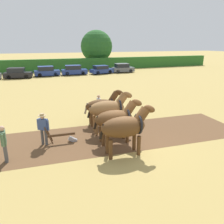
# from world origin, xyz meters

# --- Properties ---
(ground_plane) EXTENTS (240.00, 240.00, 0.00)m
(ground_plane) POSITION_xyz_m (0.00, 0.00, 0.00)
(ground_plane) COLOR #A88E4C
(plowed_furrow_strip) EXTENTS (22.31, 5.83, 0.01)m
(plowed_furrow_strip) POSITION_xyz_m (-3.87, 1.85, 0.00)
(plowed_furrow_strip) COLOR brown
(plowed_furrow_strip) RESTS_ON ground
(hedgerow) EXTENTS (70.15, 1.21, 2.28)m
(hedgerow) POSITION_xyz_m (0.00, 33.37, 1.14)
(hedgerow) COLOR #286023
(hedgerow) RESTS_ON ground
(tree_center) EXTENTS (6.56, 6.56, 7.69)m
(tree_center) POSITION_xyz_m (9.65, 36.48, 4.41)
(tree_center) COLOR brown
(tree_center) RESTS_ON ground
(draft_horse_lead_left) EXTENTS (2.76, 1.17, 2.39)m
(draft_horse_lead_left) POSITION_xyz_m (-0.62, -0.51, 1.37)
(draft_horse_lead_left) COLOR #513319
(draft_horse_lead_left) RESTS_ON ground
(draft_horse_lead_right) EXTENTS (2.69, 1.13, 2.33)m
(draft_horse_lead_right) POSITION_xyz_m (-0.51, 0.89, 1.29)
(draft_horse_lead_right) COLOR #513319
(draft_horse_lead_right) RESTS_ON ground
(draft_horse_trail_left) EXTENTS (2.75, 1.13, 2.44)m
(draft_horse_trail_left) POSITION_xyz_m (-0.41, 2.30, 1.43)
(draft_horse_trail_left) COLOR brown
(draft_horse_trail_left) RESTS_ON ground
(draft_horse_trail_right) EXTENTS (2.67, 1.00, 2.27)m
(draft_horse_trail_right) POSITION_xyz_m (-0.29, 3.70, 1.23)
(draft_horse_trail_right) COLOR #513319
(draft_horse_trail_right) RESTS_ON ground
(plow) EXTENTS (1.66, 0.49, 1.13)m
(plow) POSITION_xyz_m (-3.09, 1.79, 0.32)
(plow) COLOR #4C331E
(plow) RESTS_ON ground
(farmer_at_plow) EXTENTS (0.55, 0.44, 1.69)m
(farmer_at_plow) POSITION_xyz_m (-4.07, 1.89, 0.99)
(farmer_at_plow) COLOR #4C4C4C
(farmer_at_plow) RESTS_ON ground
(farmer_beside_team) EXTENTS (0.25, 0.65, 1.60)m
(farmer_beside_team) POSITION_xyz_m (-0.09, 5.12, 0.92)
(farmer_beside_team) COLOR #28334C
(farmer_beside_team) RESTS_ON ground
(farmer_onlooker_left) EXTENTS (0.23, 0.67, 1.68)m
(farmer_onlooker_left) POSITION_xyz_m (-5.80, 0.75, 0.98)
(farmer_onlooker_left) COLOR #4C4C4C
(farmer_onlooker_left) RESTS_ON ground
(parked_car_left) EXTENTS (4.16, 2.38, 1.55)m
(parked_car_left) POSITION_xyz_m (-5.83, 26.82, 0.74)
(parked_car_left) COLOR black
(parked_car_left) RESTS_ON ground
(parked_car_center_left) EXTENTS (3.91, 1.83, 1.57)m
(parked_car_center_left) POSITION_xyz_m (-1.56, 27.56, 0.75)
(parked_car_center_left) COLOR navy
(parked_car_center_left) RESTS_ON ground
(parked_car_center) EXTENTS (4.26, 2.08, 1.60)m
(parked_car_center) POSITION_xyz_m (2.80, 27.39, 0.76)
(parked_car_center) COLOR navy
(parked_car_center) RESTS_ON ground
(parked_car_center_right) EXTENTS (4.08, 2.41, 1.43)m
(parked_car_center_right) POSITION_xyz_m (7.44, 26.96, 0.70)
(parked_car_center_right) COLOR navy
(parked_car_center_right) RESTS_ON ground
(parked_car_right) EXTENTS (3.96, 2.07, 1.59)m
(parked_car_right) POSITION_xyz_m (11.62, 27.43, 0.76)
(parked_car_right) COLOR #565B66
(parked_car_right) RESTS_ON ground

